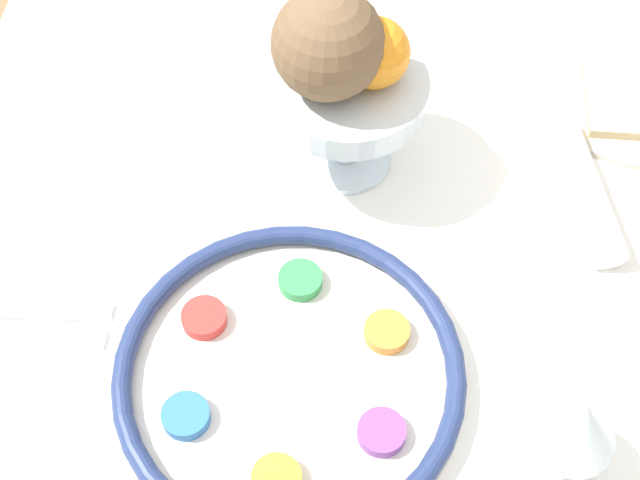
{
  "coord_description": "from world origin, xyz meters",
  "views": [
    {
      "loc": [
        -0.52,
        0.01,
        1.56
      ],
      "look_at": [
        0.0,
        0.06,
        0.8
      ],
      "focal_mm": 50.0,
      "sensor_mm": 36.0,
      "label": 1
    }
  ],
  "objects_px": {
    "fruit_stand": "(348,99)",
    "napkin_roll": "(584,187)",
    "orange_fruit": "(374,53)",
    "coconut": "(328,44)",
    "bread_plate": "(632,105)",
    "seder_plate": "(289,374)",
    "wine_glass": "(577,424)",
    "cup_near": "(290,50)"
  },
  "relations": [
    {
      "from": "cup_near",
      "to": "orange_fruit",
      "type": "bearing_deg",
      "value": -141.76
    },
    {
      "from": "wine_glass",
      "to": "bread_plate",
      "type": "bearing_deg",
      "value": -14.55
    },
    {
      "from": "wine_glass",
      "to": "orange_fruit",
      "type": "height_order",
      "value": "orange_fruit"
    },
    {
      "from": "orange_fruit",
      "to": "cup_near",
      "type": "bearing_deg",
      "value": 38.24
    },
    {
      "from": "napkin_roll",
      "to": "wine_glass",
      "type": "bearing_deg",
      "value": 171.58
    },
    {
      "from": "coconut",
      "to": "orange_fruit",
      "type": "bearing_deg",
      "value": -73.93
    },
    {
      "from": "bread_plate",
      "to": "napkin_roll",
      "type": "distance_m",
      "value": 0.16
    },
    {
      "from": "orange_fruit",
      "to": "napkin_roll",
      "type": "bearing_deg",
      "value": -98.57
    },
    {
      "from": "seder_plate",
      "to": "coconut",
      "type": "bearing_deg",
      "value": -2.78
    },
    {
      "from": "coconut",
      "to": "bread_plate",
      "type": "relative_size",
      "value": 0.6
    },
    {
      "from": "napkin_roll",
      "to": "cup_near",
      "type": "xyz_separation_m",
      "value": [
        0.17,
        0.35,
        0.02
      ]
    },
    {
      "from": "cup_near",
      "to": "coconut",
      "type": "bearing_deg",
      "value": -158.2
    },
    {
      "from": "wine_glass",
      "to": "napkin_roll",
      "type": "xyz_separation_m",
      "value": [
        0.32,
        -0.05,
        -0.07
      ]
    },
    {
      "from": "orange_fruit",
      "to": "coconut",
      "type": "height_order",
      "value": "coconut"
    },
    {
      "from": "wine_glass",
      "to": "bread_plate",
      "type": "relative_size",
      "value": 0.64
    },
    {
      "from": "napkin_roll",
      "to": "coconut",
      "type": "bearing_deg",
      "value": 85.39
    },
    {
      "from": "fruit_stand",
      "to": "napkin_roll",
      "type": "height_order",
      "value": "fruit_stand"
    },
    {
      "from": "seder_plate",
      "to": "napkin_roll",
      "type": "distance_m",
      "value": 0.4
    },
    {
      "from": "napkin_roll",
      "to": "bread_plate",
      "type": "bearing_deg",
      "value": -26.74
    },
    {
      "from": "wine_glass",
      "to": "coconut",
      "type": "bearing_deg",
      "value": 35.61
    },
    {
      "from": "orange_fruit",
      "to": "bread_plate",
      "type": "relative_size",
      "value": 0.39
    },
    {
      "from": "seder_plate",
      "to": "coconut",
      "type": "height_order",
      "value": "coconut"
    },
    {
      "from": "seder_plate",
      "to": "wine_glass",
      "type": "xyz_separation_m",
      "value": [
        -0.06,
        -0.26,
        0.07
      ]
    },
    {
      "from": "bread_plate",
      "to": "napkin_roll",
      "type": "relative_size",
      "value": 0.97
    },
    {
      "from": "orange_fruit",
      "to": "cup_near",
      "type": "xyz_separation_m",
      "value": [
        0.13,
        0.11,
        -0.13
      ]
    },
    {
      "from": "seder_plate",
      "to": "coconut",
      "type": "distance_m",
      "value": 0.33
    },
    {
      "from": "coconut",
      "to": "napkin_roll",
      "type": "relative_size",
      "value": 0.58
    },
    {
      "from": "fruit_stand",
      "to": "orange_fruit",
      "type": "relative_size",
      "value": 2.32
    },
    {
      "from": "wine_glass",
      "to": "orange_fruit",
      "type": "distance_m",
      "value": 0.41
    },
    {
      "from": "wine_glass",
      "to": "napkin_roll",
      "type": "distance_m",
      "value": 0.33
    },
    {
      "from": "coconut",
      "to": "cup_near",
      "type": "relative_size",
      "value": 1.51
    },
    {
      "from": "fruit_stand",
      "to": "orange_fruit",
      "type": "bearing_deg",
      "value": -80.9
    },
    {
      "from": "seder_plate",
      "to": "coconut",
      "type": "xyz_separation_m",
      "value": [
        0.28,
        -0.01,
        0.17
      ]
    },
    {
      "from": "seder_plate",
      "to": "wine_glass",
      "type": "bearing_deg",
      "value": -103.44
    },
    {
      "from": "fruit_stand",
      "to": "orange_fruit",
      "type": "distance_m",
      "value": 0.07
    },
    {
      "from": "fruit_stand",
      "to": "napkin_roll",
      "type": "xyz_separation_m",
      "value": [
        -0.03,
        -0.27,
        -0.08
      ]
    },
    {
      "from": "fruit_stand",
      "to": "orange_fruit",
      "type": "xyz_separation_m",
      "value": [
        0.0,
        -0.03,
        0.07
      ]
    },
    {
      "from": "wine_glass",
      "to": "coconut",
      "type": "height_order",
      "value": "coconut"
    },
    {
      "from": "cup_near",
      "to": "wine_glass",
      "type": "bearing_deg",
      "value": -148.17
    },
    {
      "from": "fruit_stand",
      "to": "bread_plate",
      "type": "xyz_separation_m",
      "value": [
        0.11,
        -0.34,
        -0.09
      ]
    },
    {
      "from": "fruit_stand",
      "to": "orange_fruit",
      "type": "height_order",
      "value": "orange_fruit"
    },
    {
      "from": "fruit_stand",
      "to": "napkin_roll",
      "type": "bearing_deg",
      "value": -96.93
    }
  ]
}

